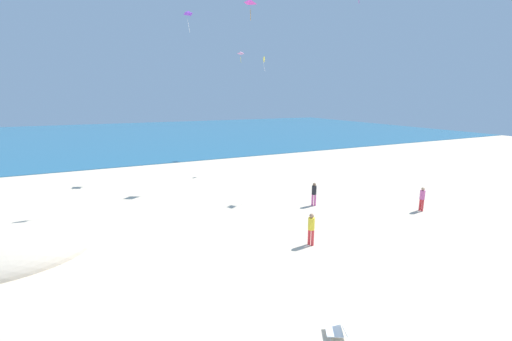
% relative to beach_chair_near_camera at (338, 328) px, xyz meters
% --- Properties ---
extents(ground_plane, '(120.00, 120.00, 0.00)m').
position_rel_beach_chair_near_camera_xyz_m(ground_plane, '(1.00, 12.05, -0.24)').
color(ground_plane, beige).
extents(ocean_water, '(120.00, 60.00, 0.05)m').
position_rel_beach_chair_near_camera_xyz_m(ocean_water, '(1.00, 58.42, -0.22)').
color(ocean_water, '#236084').
rests_on(ocean_water, ground_plane).
extents(beach_chair_near_camera, '(0.81, 0.81, 0.53)m').
position_rel_beach_chair_near_camera_xyz_m(beach_chair_near_camera, '(0.00, 0.00, 0.00)').
color(beach_chair_near_camera, white).
rests_on(beach_chair_near_camera, ground_plane).
extents(person_0, '(0.42, 0.42, 1.55)m').
position_rel_beach_chair_near_camera_xyz_m(person_0, '(2.86, 5.44, 0.66)').
color(person_0, red).
rests_on(person_0, ground_plane).
extents(person_2, '(0.42, 0.42, 1.51)m').
position_rel_beach_chair_near_camera_xyz_m(person_2, '(6.44, 10.21, 0.63)').
color(person_2, '#D8599E').
rests_on(person_2, ground_plane).
extents(person_3, '(0.30, 0.30, 1.49)m').
position_rel_beach_chair_near_camera_xyz_m(person_3, '(11.76, 6.48, 0.62)').
color(person_3, red).
rests_on(person_3, ground_plane).
extents(kite_magenta, '(0.88, 0.68, 1.53)m').
position_rel_beach_chair_near_camera_xyz_m(kite_magenta, '(5.84, 18.41, 13.70)').
color(kite_magenta, '#DB3DA8').
extents(kite_purple, '(0.87, 0.92, 1.80)m').
position_rel_beach_chair_near_camera_xyz_m(kite_purple, '(2.25, 23.00, 13.48)').
color(kite_purple, purple).
extents(kite_yellow, '(0.37, 0.45, 1.35)m').
position_rel_beach_chair_near_camera_xyz_m(kite_yellow, '(8.86, 21.93, 9.90)').
color(kite_yellow, yellow).
extents(kite_pink, '(0.81, 0.80, 1.27)m').
position_rel_beach_chair_near_camera_xyz_m(kite_pink, '(9.97, 29.82, 11.46)').
color(kite_pink, pink).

